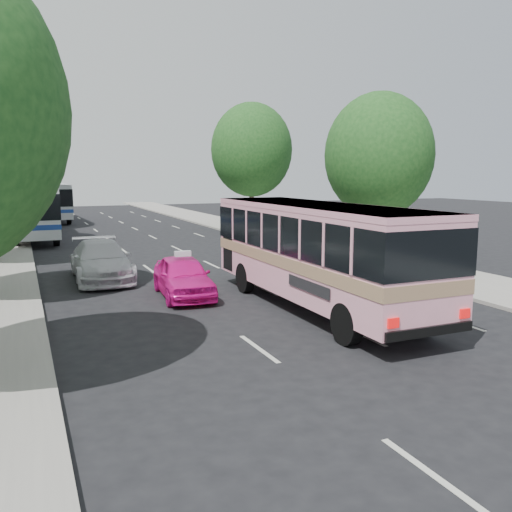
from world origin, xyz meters
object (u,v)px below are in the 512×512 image
pink_taxi (183,276)px  white_pickup (101,261)px  pink_bus (317,244)px  tour_coach_front (31,207)px  tour_coach_rear (50,199)px

pink_taxi → white_pickup: white_pickup is taller
pink_bus → pink_taxi: (-3.30, 3.27, -1.32)m
tour_coach_front → pink_taxi: bearing=-79.2°
pink_bus → pink_taxi: pink_bus is taller
pink_bus → pink_taxi: bearing=135.1°
tour_coach_front → tour_coach_rear: 13.97m
white_pickup → pink_bus: bearing=-52.5°
pink_bus → white_pickup: 9.31m
pink_bus → tour_coach_rear: tour_coach_rear is taller
tour_coach_rear → pink_taxi: bearing=-88.8°
white_pickup → tour_coach_rear: size_ratio=0.47×
white_pickup → tour_coach_rear: 29.41m
pink_bus → white_pickup: size_ratio=1.94×
tour_coach_front → tour_coach_rear: size_ratio=1.04×
white_pickup → pink_taxi: bearing=-61.5°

